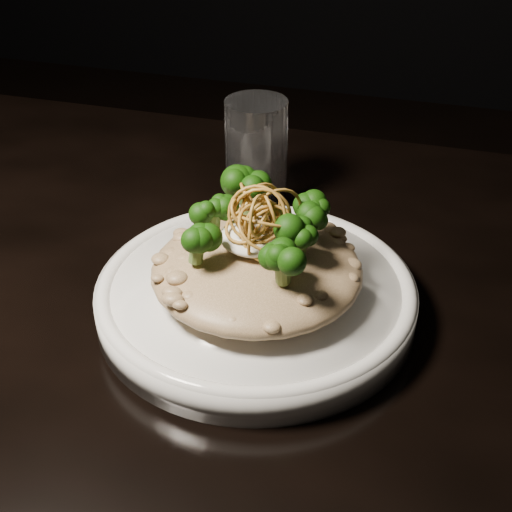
# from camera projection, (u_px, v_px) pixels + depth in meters

# --- Properties ---
(table) EXTENTS (1.10, 0.80, 0.75)m
(table) POSITION_uv_depth(u_px,v_px,m) (200.00, 393.00, 0.63)
(table) COLOR black
(table) RESTS_ON ground
(plate) EXTENTS (0.26, 0.26, 0.03)m
(plate) POSITION_uv_depth(u_px,v_px,m) (256.00, 297.00, 0.59)
(plate) COLOR white
(plate) RESTS_ON table
(risotto) EXTENTS (0.17, 0.17, 0.04)m
(risotto) POSITION_uv_depth(u_px,v_px,m) (257.00, 270.00, 0.57)
(risotto) COLOR brown
(risotto) RESTS_ON plate
(broccoli) EXTENTS (0.11, 0.11, 0.04)m
(broccoli) POSITION_uv_depth(u_px,v_px,m) (252.00, 226.00, 0.55)
(broccoli) COLOR black
(broccoli) RESTS_ON risotto
(cheese) EXTENTS (0.06, 0.06, 0.02)m
(cheese) POSITION_uv_depth(u_px,v_px,m) (256.00, 236.00, 0.56)
(cheese) COLOR white
(cheese) RESTS_ON risotto
(shallots) EXTENTS (0.05, 0.05, 0.03)m
(shallots) POSITION_uv_depth(u_px,v_px,m) (259.00, 211.00, 0.54)
(shallots) COLOR brown
(shallots) RESTS_ON cheese
(drinking_glass) EXTENTS (0.07, 0.07, 0.11)m
(drinking_glass) POSITION_uv_depth(u_px,v_px,m) (256.00, 153.00, 0.72)
(drinking_glass) COLOR silver
(drinking_glass) RESTS_ON table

